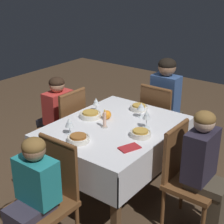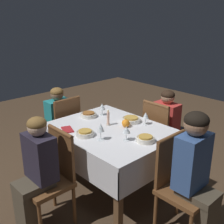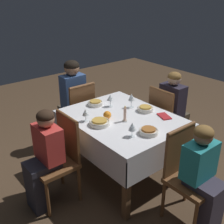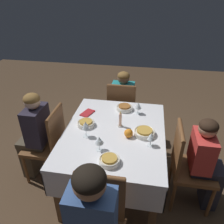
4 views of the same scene
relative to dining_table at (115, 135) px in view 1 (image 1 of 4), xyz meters
The scene contains 21 objects.
ground_plane 0.63m from the dining_table, ahead, with size 8.00×8.00×0.00m, color #4C3826.
dining_table is the anchor object (origin of this frame).
chair_east 0.86m from the dining_table, ahead, with size 0.40×0.40×0.89m.
chair_south 0.73m from the dining_table, 89.84° to the right, with size 0.40×0.40×0.89m.
chair_west 0.86m from the dining_table, behind, with size 0.40×0.40×0.89m.
chair_north 0.74m from the dining_table, 82.24° to the left, with size 0.40×0.40×0.89m.
person_adult_denim 1.00m from the dining_table, ahead, with size 0.34×0.30×1.15m.
person_child_dark 0.88m from the dining_table, 89.87° to the right, with size 0.30×0.33×1.06m.
person_child_teal 1.02m from the dining_table, behind, with size 0.33×0.30×0.98m.
person_child_red 0.89m from the dining_table, 83.65° to the left, with size 0.30×0.33×1.00m.
bowl_east 0.46m from the dining_table, ahead, with size 0.17×0.17×0.06m.
wine_glass_east 0.37m from the dining_table, 15.53° to the right, with size 0.08×0.08×0.14m.
bowl_south 0.33m from the dining_table, 98.27° to the right, with size 0.18×0.18×0.06m.
wine_glass_south 0.36m from the dining_table, 62.62° to the right, with size 0.07×0.07×0.17m.
bowl_west 0.45m from the dining_table, behind, with size 0.18×0.18×0.06m.
wine_glass_west 0.47m from the dining_table, 151.18° to the left, with size 0.07×0.07×0.14m.
bowl_north 0.32m from the dining_table, 88.21° to the left, with size 0.21×0.21×0.06m.
wine_glass_north 0.43m from the dining_table, 65.12° to the left, with size 0.07×0.07×0.14m.
candle_centerpiece 0.19m from the dining_table, 154.05° to the left, with size 0.05×0.05×0.17m.
orange_fruit 0.21m from the dining_table, 64.09° to the left, with size 0.08×0.08×0.08m, color orange.
napkin_red_folded 0.46m from the dining_table, 128.34° to the right, with size 0.19×0.15×0.01m.
Camera 1 is at (-2.24, -1.67, 2.01)m, focal length 55.00 mm.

